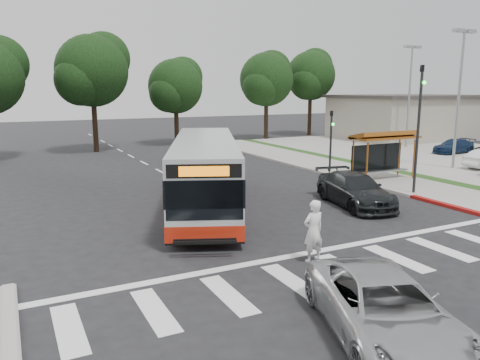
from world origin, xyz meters
TOP-DOWN VIEW (x-y plane):
  - ground at (0.00, 0.00)m, footprint 140.00×140.00m
  - sidewalk_east at (11.00, 8.00)m, footprint 4.00×40.00m
  - curb_east at (9.00, 8.00)m, footprint 0.30×40.00m
  - curb_east_red at (9.00, -2.00)m, footprint 0.32×6.00m
  - parking_lot at (23.00, 10.00)m, footprint 18.00×36.00m
  - commercial_building at (30.00, 22.00)m, footprint 14.00×10.00m
  - building_roof_cap at (30.00, 22.00)m, footprint 14.60×10.60m
  - crosswalk_ladder at (0.00, -5.00)m, footprint 18.00×2.60m
  - bus_shelter at (10.80, 5.10)m, footprint 4.20×1.60m
  - traffic_signal_ne_tall at (9.60, 1.49)m, footprint 0.18×0.37m
  - traffic_signal_ne_short at (9.60, 8.49)m, footprint 0.18×0.37m
  - lot_light_front at (18.00, 6.00)m, footprint 1.90×0.35m
  - lot_light_mid at (24.00, 16.00)m, footprint 1.90×0.35m
  - tree_ne_a at (16.08, 28.06)m, footprint 6.16×5.74m
  - tree_ne_b at (23.08, 30.06)m, footprint 6.16×5.74m
  - tree_north_a at (-1.92, 26.07)m, footprint 6.60×6.15m
  - tree_north_b at (6.07, 28.06)m, footprint 5.72×5.33m
  - transit_bus at (-0.97, 3.87)m, footprint 7.11×12.24m
  - pedestrian at (-0.58, -3.98)m, footprint 0.75×0.52m
  - dark_sedan at (5.39, 1.12)m, footprint 3.10×5.47m
  - silver_suv_south at (-1.96, -8.55)m, footprint 3.95×5.63m
  - parked_car_3 at (24.20, 11.01)m, footprint 4.12×1.93m

SIDE VIEW (x-z plane):
  - ground at x=0.00m, z-range 0.00..0.00m
  - crosswalk_ladder at x=0.00m, z-range 0.00..0.01m
  - parking_lot at x=23.00m, z-range 0.00..0.10m
  - sidewalk_east at x=11.00m, z-range 0.00..0.12m
  - curb_east at x=9.00m, z-range 0.00..0.15m
  - curb_east_red at x=9.00m, z-range 0.00..0.15m
  - parked_car_3 at x=24.20m, z-range 0.10..1.26m
  - silver_suv_south at x=-1.96m, z-range 0.00..1.43m
  - dark_sedan at x=5.39m, z-range 0.00..1.50m
  - pedestrian at x=-0.58m, z-range 0.00..1.99m
  - transit_bus at x=-0.97m, z-range 0.00..3.14m
  - commercial_building at x=30.00m, z-range 0.00..4.40m
  - bus_shelter at x=10.80m, z-range 0.92..3.78m
  - traffic_signal_ne_short at x=9.60m, z-range 0.48..4.48m
  - traffic_signal_ne_tall at x=9.60m, z-range 0.63..7.13m
  - building_roof_cap at x=30.00m, z-range 4.40..4.70m
  - tree_north_b at x=6.07m, z-range 1.45..9.88m
  - lot_light_front at x=18.00m, z-range 1.40..10.41m
  - lot_light_mid at x=24.00m, z-range 1.40..10.41m
  - tree_ne_a at x=16.08m, z-range 1.74..11.04m
  - tree_ne_b at x=23.08m, z-range 1.91..11.93m
  - tree_north_a at x=-1.92m, z-range 1.84..12.01m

